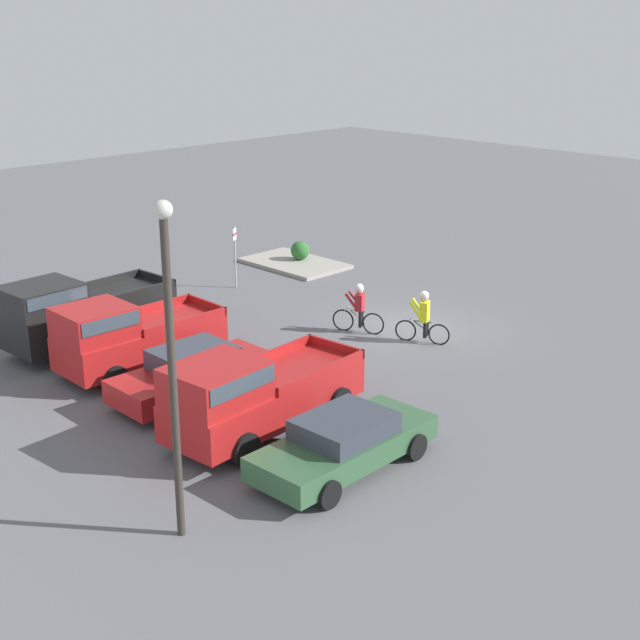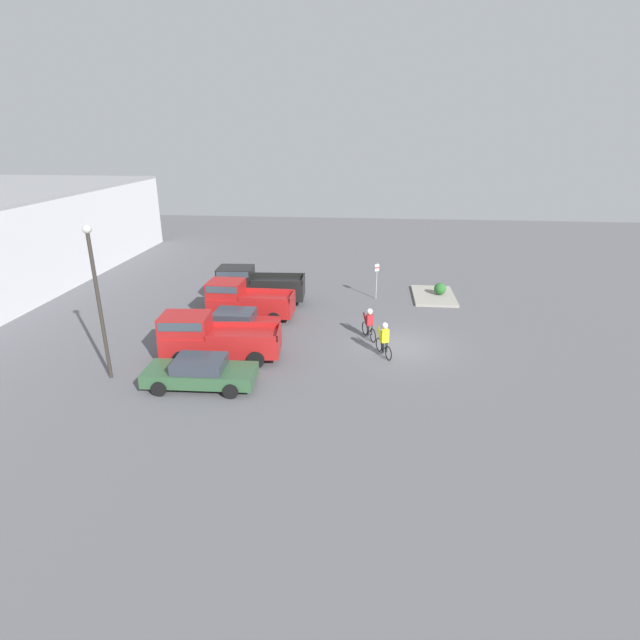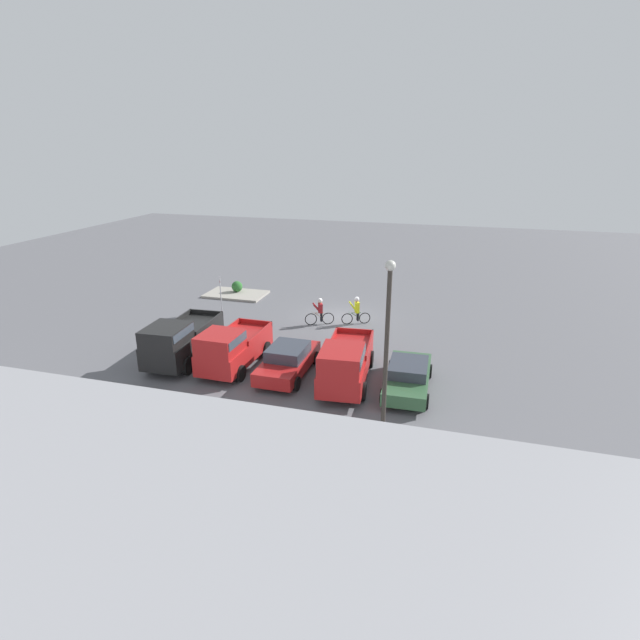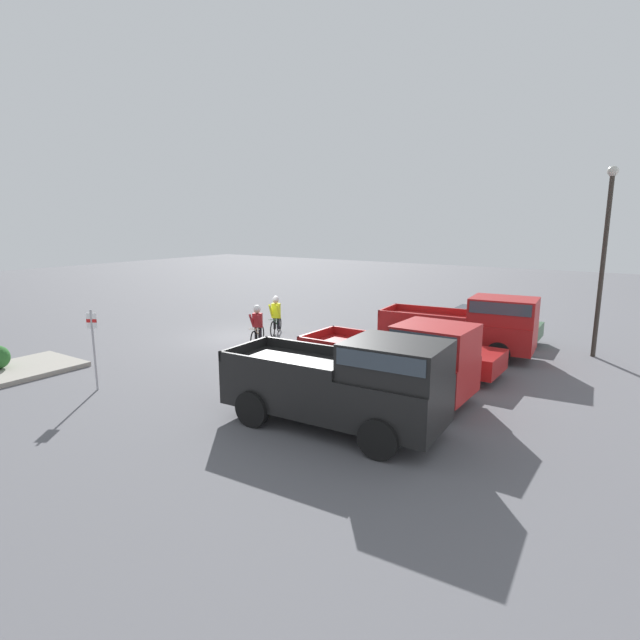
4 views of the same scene
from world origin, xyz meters
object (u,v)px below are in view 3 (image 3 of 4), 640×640
(pickup_truck_0, at_px, (345,362))
(pickup_truck_2, at_px, (180,340))
(sedan_1, at_px, (288,360))
(cyclist_1, at_px, (356,309))
(sedan_0, at_px, (408,376))
(pickup_truck_1, at_px, (231,347))
(fire_lane_sign, at_px, (221,291))
(cyclist_0, at_px, (320,311))
(shrub, at_px, (237,286))
(lamppost, at_px, (387,340))

(pickup_truck_0, relative_size, pickup_truck_2, 1.04)
(sedan_1, relative_size, cyclist_1, 2.65)
(sedan_0, bearing_deg, pickup_truck_2, 0.68)
(sedan_1, distance_m, cyclist_1, 7.94)
(sedan_1, relative_size, pickup_truck_1, 0.93)
(sedan_0, distance_m, cyclist_1, 8.76)
(fire_lane_sign, bearing_deg, pickup_truck_1, 119.76)
(cyclist_1, bearing_deg, fire_lane_sign, 2.09)
(pickup_truck_2, xyz_separation_m, cyclist_0, (-5.11, -7.20, -0.34))
(pickup_truck_1, distance_m, shrub, 12.95)
(lamppost, bearing_deg, sedan_0, -95.68)
(sedan_1, bearing_deg, sedan_0, 179.69)
(pickup_truck_1, relative_size, cyclist_1, 2.85)
(pickup_truck_2, relative_size, cyclist_1, 3.17)
(pickup_truck_2, bearing_deg, cyclist_1, -132.22)
(cyclist_0, distance_m, shrub, 8.86)
(sedan_1, xyz_separation_m, lamppost, (-5.18, 4.30, 3.24))
(pickup_truck_0, xyz_separation_m, shrub, (10.87, -12.06, -0.61))
(pickup_truck_1, height_order, cyclist_1, pickup_truck_1)
(shrub, bearing_deg, pickup_truck_1, 113.80)
(pickup_truck_1, bearing_deg, cyclist_0, -107.94)
(sedan_1, distance_m, shrub, 14.14)
(pickup_truck_2, distance_m, cyclist_0, 8.84)
(pickup_truck_2, xyz_separation_m, cyclist_1, (-7.20, -7.93, -0.31))
(fire_lane_sign, height_order, shrub, fire_lane_sign)
(sedan_1, bearing_deg, cyclist_1, -101.79)
(sedan_0, relative_size, cyclist_1, 2.74)
(fire_lane_sign, bearing_deg, pickup_truck_2, 101.89)
(sedan_1, relative_size, cyclist_0, 2.73)
(pickup_truck_1, height_order, cyclist_0, pickup_truck_1)
(pickup_truck_2, relative_size, fire_lane_sign, 2.27)
(cyclist_1, relative_size, lamppost, 0.25)
(sedan_0, distance_m, fire_lane_sign, 14.83)
(sedan_0, height_order, sedan_1, sedan_1)
(pickup_truck_1, relative_size, pickup_truck_2, 0.90)
(pickup_truck_1, xyz_separation_m, cyclist_1, (-4.43, -7.97, -0.23))
(pickup_truck_1, bearing_deg, pickup_truck_2, -0.72)
(pickup_truck_0, distance_m, shrub, 16.25)
(cyclist_0, bearing_deg, sedan_1, 93.78)
(cyclist_1, distance_m, shrub, 10.40)
(cyclist_0, xyz_separation_m, shrub, (7.56, -4.60, -0.32))
(shrub, bearing_deg, sedan_1, 124.60)
(sedan_1, xyz_separation_m, cyclist_0, (0.46, -7.04, 0.15))
(pickup_truck_1, bearing_deg, sedan_1, -175.99)
(fire_lane_sign, xyz_separation_m, shrub, (0.85, -4.19, -0.91))
(cyclist_0, xyz_separation_m, cyclist_1, (-2.09, -0.73, 0.03))
(pickup_truck_0, relative_size, cyclist_0, 3.38)
(sedan_1, distance_m, cyclist_0, 7.06)
(cyclist_0, bearing_deg, cyclist_1, -160.70)
(shrub, bearing_deg, sedan_0, 139.43)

